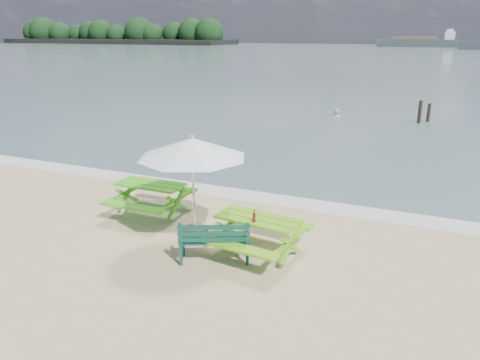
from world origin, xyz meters
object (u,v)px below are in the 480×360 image
at_px(beer_bottle, 254,218).
at_px(picnic_table_left, 151,199).
at_px(park_bench, 215,248).
at_px(side_table, 195,233).
at_px(swimmer, 336,125).
at_px(patio_umbrella, 192,148).
at_px(picnic_table_right, 258,236).

bearing_deg(beer_bottle, picnic_table_left, 159.31).
height_order(picnic_table_left, park_bench, park_bench).
bearing_deg(picnic_table_left, beer_bottle, -20.69).
relative_size(picnic_table_left, park_bench, 1.30).
height_order(picnic_table_left, side_table, picnic_table_left).
xyz_separation_m(picnic_table_left, swimmer, (1.16, 16.09, -0.84)).
height_order(park_bench, swimmer, park_bench).
distance_m(patio_umbrella, swimmer, 17.24).
relative_size(picnic_table_right, side_table, 3.40).
bearing_deg(side_table, swimmer, 92.10).
relative_size(park_bench, swimmer, 0.81).
xyz_separation_m(patio_umbrella, swimmer, (-0.63, 17.04, -2.57)).
distance_m(picnic_table_right, park_bench, 0.94).
relative_size(park_bench, side_table, 2.38).
xyz_separation_m(picnic_table_right, patio_umbrella, (-1.54, 0.08, 1.72)).
xyz_separation_m(park_bench, side_table, (-0.85, 0.71, -0.11)).
height_order(park_bench, side_table, park_bench).
relative_size(picnic_table_left, patio_umbrella, 0.62).
bearing_deg(picnic_table_right, patio_umbrella, 177.12).
bearing_deg(picnic_table_right, picnic_table_left, 162.93).
bearing_deg(patio_umbrella, side_table, 90.00).
relative_size(side_table, swimmer, 0.34).
relative_size(picnic_table_right, swimmer, 1.17).
bearing_deg(swimmer, patio_umbrella, -87.90).
distance_m(picnic_table_left, park_bench, 3.11).
bearing_deg(picnic_table_left, park_bench, -32.09).
bearing_deg(beer_bottle, side_table, 168.48).
xyz_separation_m(side_table, swimmer, (-0.63, 17.04, -0.61)).
bearing_deg(picnic_table_left, swimmer, 85.88).
bearing_deg(picnic_table_right, park_bench, -137.63).
bearing_deg(side_table, picnic_table_left, 152.15).
bearing_deg(swimmer, picnic_table_right, -82.79).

